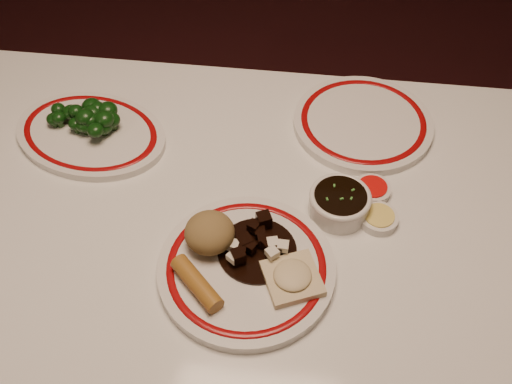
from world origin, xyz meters
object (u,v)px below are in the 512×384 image
object	(u,v)px
broccoli_plate	(91,134)
broccoli_pile	(90,117)
dining_table	(242,275)
spring_roll	(197,283)
main_plate	(246,268)
stirfry_heap	(257,245)
soy_bowl	(339,204)
fried_wonton	(292,277)
rice_mound	(210,233)

from	to	relation	value
broccoli_plate	broccoli_pile	size ratio (longest dim) A/B	2.45
dining_table	spring_roll	bearing A→B (deg)	-117.03
main_plate	spring_roll	world-z (taller)	spring_roll
dining_table	broccoli_plate	xyz separation A→B (m)	(-0.31, 0.21, 0.10)
dining_table	stirfry_heap	xyz separation A→B (m)	(0.03, -0.02, 0.12)
spring_roll	soy_bowl	world-z (taller)	spring_roll
stirfry_heap	broccoli_plate	xyz separation A→B (m)	(-0.34, 0.23, -0.02)
broccoli_plate	broccoli_pile	bearing A→B (deg)	86.89
spring_roll	soy_bowl	xyz separation A→B (m)	(0.20, 0.19, -0.01)
main_plate	fried_wonton	bearing A→B (deg)	-14.81
dining_table	broccoli_plate	size ratio (longest dim) A/B	3.49
main_plate	stirfry_heap	bearing A→B (deg)	67.84
soy_bowl	broccoli_pile	bearing A→B (deg)	163.72
stirfry_heap	dining_table	bearing A→B (deg)	146.95
dining_table	broccoli_pile	size ratio (longest dim) A/B	8.54
soy_bowl	broccoli_plate	bearing A→B (deg)	165.28
rice_mound	soy_bowl	size ratio (longest dim) A/B	0.78
soy_bowl	main_plate	bearing A→B (deg)	-135.08
rice_mound	spring_roll	distance (m)	0.08
rice_mound	fried_wonton	distance (m)	0.14
main_plate	stirfry_heap	size ratio (longest dim) A/B	2.68
dining_table	rice_mound	xyz separation A→B (m)	(-0.04, -0.02, 0.14)
dining_table	fried_wonton	size ratio (longest dim) A/B	11.48
main_plate	fried_wonton	world-z (taller)	fried_wonton
dining_table	spring_roll	world-z (taller)	spring_roll
stirfry_heap	soy_bowl	distance (m)	0.16
main_plate	broccoli_pile	distance (m)	0.43
main_plate	broccoli_plate	xyz separation A→B (m)	(-0.33, 0.26, -0.00)
soy_bowl	stirfry_heap	bearing A→B (deg)	-139.65
rice_mound	broccoli_pile	distance (m)	0.36
dining_table	fried_wonton	xyz separation A→B (m)	(0.09, -0.07, 0.12)
rice_mound	spring_roll	xyz separation A→B (m)	(-0.01, -0.08, -0.01)
soy_bowl	spring_roll	bearing A→B (deg)	-137.63
fried_wonton	spring_roll	bearing A→B (deg)	-167.72
stirfry_heap	broccoli_plate	bearing A→B (deg)	146.28
fried_wonton	broccoli_pile	size ratio (longest dim) A/B	0.74
main_plate	spring_roll	size ratio (longest dim) A/B	3.37
spring_roll	broccoli_plate	bearing A→B (deg)	85.33
main_plate	rice_mound	world-z (taller)	rice_mound
fried_wonton	broccoli_pile	distance (m)	0.50
dining_table	broccoli_plate	distance (m)	0.39
spring_roll	soy_bowl	bearing A→B (deg)	-2.81
broccoli_plate	rice_mound	bearing A→B (deg)	-40.06
main_plate	fried_wonton	size ratio (longest dim) A/B	3.23
rice_mound	soy_bowl	xyz separation A→B (m)	(0.20, 0.10, -0.03)
dining_table	stirfry_heap	bearing A→B (deg)	-33.05
main_plate	broccoli_pile	bearing A→B (deg)	140.33
fried_wonton	stirfry_heap	bearing A→B (deg)	139.72
broccoli_plate	soy_bowl	size ratio (longest dim) A/B	3.42
broccoli_plate	stirfry_heap	bearing A→B (deg)	-33.72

